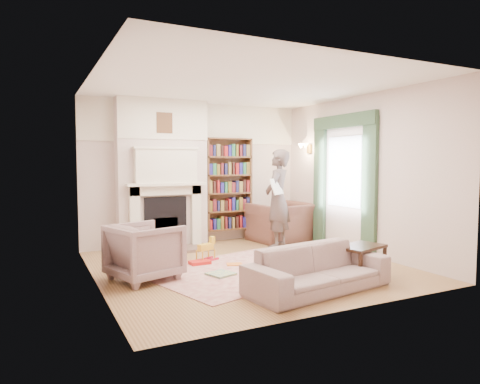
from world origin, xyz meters
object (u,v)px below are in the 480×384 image
sofa (318,269)px  coffee_table (360,261)px  armchair_left (145,251)px  paraffin_heater (137,243)px  bookcase (228,184)px  man_reading (278,199)px  rocking_horse (206,250)px  armchair_reading (281,222)px

sofa → coffee_table: size_ratio=2.76×
armchair_left → paraffin_heater: 1.28m
sofa → armchair_left: bearing=132.5°
bookcase → man_reading: 1.22m
paraffin_heater → rocking_horse: size_ratio=1.23×
armchair_left → rocking_horse: armchair_left is taller
bookcase → coffee_table: 3.54m
paraffin_heater → armchair_left: bearing=-97.7°
bookcase → armchair_left: (-2.26, -2.16, -0.78)m
armchair_reading → paraffin_heater: (-3.08, -0.43, -0.11)m
coffee_table → paraffin_heater: bearing=120.3°
bookcase → paraffin_heater: size_ratio=3.36×
armchair_reading → sofa: bearing=58.0°
sofa → rocking_horse: sofa is taller
armchair_reading → coffee_table: size_ratio=1.71×
armchair_reading → paraffin_heater: 3.11m
bookcase → man_reading: bearing=-63.4°
armchair_left → coffee_table: bearing=-131.5°
armchair_reading → sofa: (-1.41, -3.18, -0.11)m
armchair_reading → man_reading: 0.93m
sofa → paraffin_heater: (-1.67, 2.75, -0.01)m
paraffin_heater → sofa: bearing=-58.7°
rocking_horse → coffee_table: bearing=-70.1°
armchair_left → bookcase: bearing=-64.4°
armchair_left → man_reading: (2.80, 1.09, 0.54)m
armchair_left → paraffin_heater: (0.17, 1.26, -0.12)m
armchair_left → rocking_horse: 1.32m
armchair_left → coffee_table: size_ratio=1.24×
bookcase → paraffin_heater: 2.45m
coffee_table → rocking_horse: (-1.64, 1.83, -0.03)m
armchair_left → rocking_horse: bearing=-79.7°
armchair_left → coffee_table: 3.04m
man_reading → coffee_table: bearing=50.5°
armchair_left → coffee_table: armchair_left is taller
sofa → armchair_reading: bearing=57.4°
armchair_reading → rocking_horse: armchair_reading is taller
bookcase → paraffin_heater: bearing=-156.8°
armchair_left → paraffin_heater: bearing=-25.8°
bookcase → rocking_horse: bookcase is taller
bookcase → sofa: 3.78m
paraffin_heater → rocking_horse: (0.98, -0.64, -0.08)m
man_reading → rocking_horse: bearing=-23.2°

